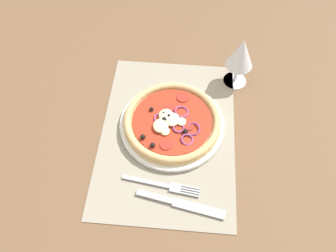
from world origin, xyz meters
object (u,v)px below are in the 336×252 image
fork (165,186)px  wine_glass (241,55)px  pizza (172,121)px  knife (181,204)px  plate (172,125)px

fork → wine_glass: 38.37cm
pizza → wine_glass: size_ratio=1.62×
fork → wine_glass: (-33.33, 16.47, 9.49)cm
pizza → wine_glass: wine_glass is taller
knife → wine_glass: (-37.33, 12.60, 9.45)cm
plate → wine_glass: wine_glass is taller
wine_glass → plate: bearing=-43.9°
pizza → plate: bearing=148.1°
knife → plate: bearing=110.7°
plate → knife: 20.81cm
pizza → knife: size_ratio=1.21×
plate → wine_glass: (-16.83, 16.20, 9.12)cm
plate → pizza: size_ratio=1.09×
fork → knife: size_ratio=0.90×
pizza → wine_glass: bearing=136.1°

